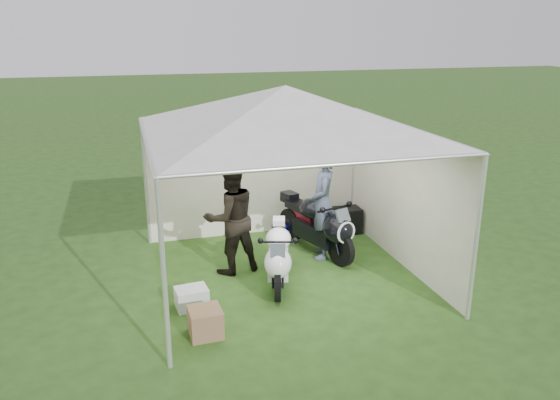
{
  "coord_description": "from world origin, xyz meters",
  "views": [
    {
      "loc": [
        -2.28,
        -7.64,
        3.8
      ],
      "look_at": [
        0.01,
        0.35,
        1.16
      ],
      "focal_mm": 35.0,
      "sensor_mm": 36.0,
      "label": 1
    }
  ],
  "objects_px": {
    "person_dark_jacket": "(231,218)",
    "canopy_tent": "(285,114)",
    "equipment_box": "(347,220)",
    "crate_1": "(205,322)",
    "motorcycle_white": "(278,255)",
    "motorcycle_black": "(319,224)",
    "paddock_stand": "(289,231)",
    "person_blue_jacket": "(323,204)",
    "crate_0": "(192,298)"
  },
  "relations": [
    {
      "from": "person_blue_jacket",
      "to": "crate_1",
      "type": "bearing_deg",
      "value": -32.57
    },
    {
      "from": "paddock_stand",
      "to": "crate_1",
      "type": "distance_m",
      "value": 3.59
    },
    {
      "from": "canopy_tent",
      "to": "crate_0",
      "type": "relative_size",
      "value": 12.77
    },
    {
      "from": "crate_1",
      "to": "paddock_stand",
      "type": "bearing_deg",
      "value": 55.75
    },
    {
      "from": "person_dark_jacket",
      "to": "paddock_stand",
      "type": "bearing_deg",
      "value": -152.37
    },
    {
      "from": "person_dark_jacket",
      "to": "canopy_tent",
      "type": "bearing_deg",
      "value": 141.45
    },
    {
      "from": "motorcycle_black",
      "to": "person_blue_jacket",
      "type": "bearing_deg",
      "value": -97.69
    },
    {
      "from": "paddock_stand",
      "to": "person_dark_jacket",
      "type": "distance_m",
      "value": 1.91
    },
    {
      "from": "canopy_tent",
      "to": "crate_1",
      "type": "distance_m",
      "value": 3.17
    },
    {
      "from": "person_blue_jacket",
      "to": "crate_1",
      "type": "height_order",
      "value": "person_blue_jacket"
    },
    {
      "from": "canopy_tent",
      "to": "paddock_stand",
      "type": "distance_m",
      "value": 2.92
    },
    {
      "from": "crate_0",
      "to": "paddock_stand",
      "type": "bearing_deg",
      "value": 46.17
    },
    {
      "from": "person_blue_jacket",
      "to": "crate_1",
      "type": "relative_size",
      "value": 4.58
    },
    {
      "from": "person_blue_jacket",
      "to": "equipment_box",
      "type": "distance_m",
      "value": 1.47
    },
    {
      "from": "canopy_tent",
      "to": "equipment_box",
      "type": "relative_size",
      "value": 11.59
    },
    {
      "from": "motorcycle_white",
      "to": "person_dark_jacket",
      "type": "relative_size",
      "value": 0.95
    },
    {
      "from": "person_dark_jacket",
      "to": "crate_0",
      "type": "height_order",
      "value": "person_dark_jacket"
    },
    {
      "from": "motorcycle_black",
      "to": "person_blue_jacket",
      "type": "distance_m",
      "value": 0.4
    },
    {
      "from": "motorcycle_black",
      "to": "crate_0",
      "type": "xyz_separation_m",
      "value": [
        -2.38,
        -1.31,
        -0.41
      ]
    },
    {
      "from": "motorcycle_black",
      "to": "equipment_box",
      "type": "height_order",
      "value": "motorcycle_black"
    },
    {
      "from": "person_blue_jacket",
      "to": "equipment_box",
      "type": "relative_size",
      "value": 3.87
    },
    {
      "from": "motorcycle_white",
      "to": "motorcycle_black",
      "type": "bearing_deg",
      "value": 59.8
    },
    {
      "from": "paddock_stand",
      "to": "equipment_box",
      "type": "bearing_deg",
      "value": -1.47
    },
    {
      "from": "motorcycle_white",
      "to": "paddock_stand",
      "type": "relative_size",
      "value": 4.77
    },
    {
      "from": "paddock_stand",
      "to": "canopy_tent",
      "type": "bearing_deg",
      "value": -109.3
    },
    {
      "from": "paddock_stand",
      "to": "crate_0",
      "type": "relative_size",
      "value": 0.83
    },
    {
      "from": "motorcycle_black",
      "to": "crate_0",
      "type": "bearing_deg",
      "value": -168.75
    },
    {
      "from": "canopy_tent",
      "to": "person_dark_jacket",
      "type": "bearing_deg",
      "value": 154.84
    },
    {
      "from": "motorcycle_white",
      "to": "equipment_box",
      "type": "xyz_separation_m",
      "value": [
        1.89,
        1.78,
        -0.25
      ]
    },
    {
      "from": "person_dark_jacket",
      "to": "equipment_box",
      "type": "xyz_separation_m",
      "value": [
        2.49,
        1.11,
        -0.67
      ]
    },
    {
      "from": "crate_0",
      "to": "person_dark_jacket",
      "type": "bearing_deg",
      "value": 53.06
    },
    {
      "from": "motorcycle_black",
      "to": "equipment_box",
      "type": "distance_m",
      "value": 1.27
    },
    {
      "from": "crate_0",
      "to": "crate_1",
      "type": "height_order",
      "value": "crate_1"
    },
    {
      "from": "canopy_tent",
      "to": "motorcycle_white",
      "type": "height_order",
      "value": "canopy_tent"
    },
    {
      "from": "person_dark_jacket",
      "to": "crate_0",
      "type": "bearing_deg",
      "value": 39.68
    },
    {
      "from": "equipment_box",
      "to": "crate_1",
      "type": "distance_m",
      "value": 4.34
    },
    {
      "from": "motorcycle_white",
      "to": "crate_0",
      "type": "distance_m",
      "value": 1.47
    },
    {
      "from": "person_dark_jacket",
      "to": "crate_1",
      "type": "distance_m",
      "value": 2.09
    },
    {
      "from": "person_dark_jacket",
      "to": "crate_1",
      "type": "height_order",
      "value": "person_dark_jacket"
    },
    {
      "from": "motorcycle_black",
      "to": "equipment_box",
      "type": "xyz_separation_m",
      "value": [
        0.89,
        0.85,
        -0.31
      ]
    },
    {
      "from": "equipment_box",
      "to": "crate_1",
      "type": "relative_size",
      "value": 1.18
    },
    {
      "from": "equipment_box",
      "to": "crate_0",
      "type": "height_order",
      "value": "equipment_box"
    },
    {
      "from": "motorcycle_white",
      "to": "crate_0",
      "type": "height_order",
      "value": "motorcycle_white"
    },
    {
      "from": "canopy_tent",
      "to": "motorcycle_white",
      "type": "bearing_deg",
      "value": -122.36
    },
    {
      "from": "motorcycle_white",
      "to": "motorcycle_black",
      "type": "height_order",
      "value": "motorcycle_black"
    },
    {
      "from": "equipment_box",
      "to": "person_dark_jacket",
      "type": "bearing_deg",
      "value": -155.86
    },
    {
      "from": "canopy_tent",
      "to": "motorcycle_black",
      "type": "relative_size",
      "value": 2.88
    },
    {
      "from": "canopy_tent",
      "to": "motorcycle_white",
      "type": "relative_size",
      "value": 3.25
    },
    {
      "from": "crate_0",
      "to": "crate_1",
      "type": "distance_m",
      "value": 0.79
    },
    {
      "from": "motorcycle_white",
      "to": "paddock_stand",
      "type": "distance_m",
      "value": 1.98
    }
  ]
}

